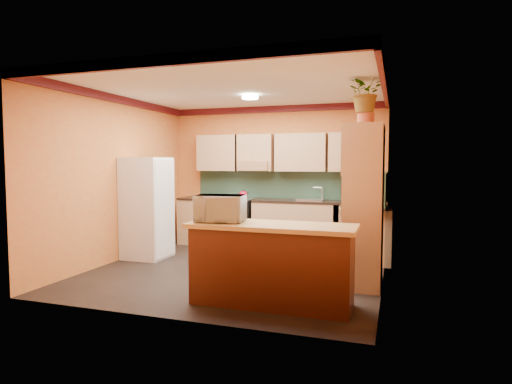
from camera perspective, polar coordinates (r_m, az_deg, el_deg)
room_shell at (r=6.61m, az=-1.52°, el=8.05°), size 4.24×4.24×2.72m
base_cabinets_back at (r=8.14m, az=1.90°, el=-4.35°), size 3.65×0.60×0.88m
countertop_back at (r=8.08m, az=1.91°, el=-1.12°), size 3.65×0.62×0.04m
stove at (r=8.33m, az=-2.24°, el=-4.05°), size 0.58×0.58×0.91m
kettle at (r=8.19m, az=-1.71°, el=-0.35°), size 0.22×0.22×0.18m
sink at (r=7.90m, az=7.31°, el=-1.01°), size 0.48×0.40×0.03m
base_cabinets_right at (r=7.16m, az=14.45°, el=-5.62°), size 0.60×0.80×0.88m
countertop_right at (r=7.10m, az=14.51°, el=-1.96°), size 0.62×0.80×0.04m
fridge at (r=7.45m, az=-14.34°, el=-2.06°), size 0.68×0.66×1.70m
pantry at (r=5.79m, az=14.19°, el=-1.78°), size 0.48×0.90×2.10m
fern_pot at (r=5.84m, az=14.42°, el=9.37°), size 0.22×0.22×0.16m
fern at (r=5.88m, az=14.48°, el=12.74°), size 0.61×0.58×0.54m
breakfast_bar at (r=4.91m, az=2.05°, el=-9.93°), size 1.80×0.55×0.88m
bar_top at (r=4.81m, az=2.07°, el=-4.55°), size 1.90×0.65×0.05m
microwave at (r=5.00m, az=-4.78°, el=-2.17°), size 0.61×0.45×0.31m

